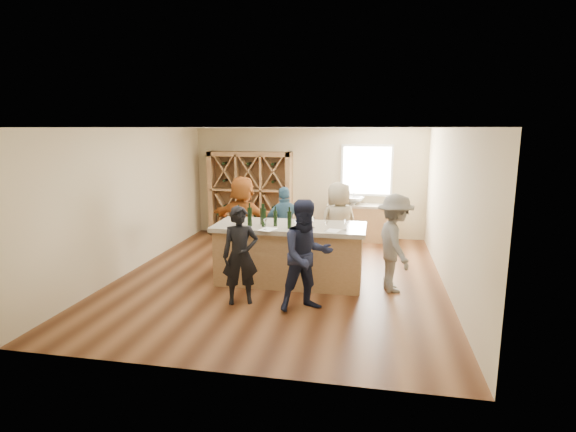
% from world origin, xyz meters
% --- Properties ---
extents(floor, '(6.00, 7.00, 0.10)m').
position_xyz_m(floor, '(0.00, 0.00, -0.05)').
color(floor, brown).
rests_on(floor, ground).
extents(ceiling, '(6.00, 7.00, 0.10)m').
position_xyz_m(ceiling, '(0.00, 0.00, 2.85)').
color(ceiling, white).
rests_on(ceiling, ground).
extents(wall_back, '(6.00, 0.10, 2.80)m').
position_xyz_m(wall_back, '(0.00, 3.55, 1.40)').
color(wall_back, beige).
rests_on(wall_back, ground).
extents(wall_front, '(6.00, 0.10, 2.80)m').
position_xyz_m(wall_front, '(0.00, -3.55, 1.40)').
color(wall_front, beige).
rests_on(wall_front, ground).
extents(wall_left, '(0.10, 7.00, 2.80)m').
position_xyz_m(wall_left, '(-3.05, 0.00, 1.40)').
color(wall_left, beige).
rests_on(wall_left, ground).
extents(wall_right, '(0.10, 7.00, 2.80)m').
position_xyz_m(wall_right, '(3.05, 0.00, 1.40)').
color(wall_right, beige).
rests_on(wall_right, ground).
extents(window_frame, '(1.30, 0.06, 1.30)m').
position_xyz_m(window_frame, '(1.50, 3.47, 1.75)').
color(window_frame, white).
rests_on(window_frame, wall_back).
extents(window_pane, '(1.18, 0.01, 1.18)m').
position_xyz_m(window_pane, '(1.50, 3.44, 1.75)').
color(window_pane, white).
rests_on(window_pane, wall_back).
extents(wine_rack, '(2.20, 0.45, 2.20)m').
position_xyz_m(wine_rack, '(-1.50, 3.27, 1.10)').
color(wine_rack, '#9B734A').
rests_on(wine_rack, floor).
extents(back_counter_base, '(1.60, 0.58, 0.86)m').
position_xyz_m(back_counter_base, '(1.40, 3.20, 0.43)').
color(back_counter_base, '#9B734A').
rests_on(back_counter_base, floor).
extents(back_counter_top, '(1.70, 0.62, 0.06)m').
position_xyz_m(back_counter_top, '(1.40, 3.20, 0.89)').
color(back_counter_top, '#A29885').
rests_on(back_counter_top, back_counter_base).
extents(sink, '(0.54, 0.54, 0.19)m').
position_xyz_m(sink, '(1.20, 3.20, 1.01)').
color(sink, silver).
rests_on(sink, back_counter_top).
extents(faucet, '(0.02, 0.02, 0.30)m').
position_xyz_m(faucet, '(1.20, 3.38, 1.07)').
color(faucet, silver).
rests_on(faucet, back_counter_top).
extents(tasting_counter_base, '(2.60, 1.00, 1.00)m').
position_xyz_m(tasting_counter_base, '(0.22, -0.25, 0.50)').
color(tasting_counter_base, '#9B734A').
rests_on(tasting_counter_base, floor).
extents(tasting_counter_top, '(2.72, 1.12, 0.08)m').
position_xyz_m(tasting_counter_top, '(0.22, -0.25, 1.04)').
color(tasting_counter_top, '#A29885').
rests_on(tasting_counter_top, tasting_counter_base).
extents(wine_bottle_a, '(0.09, 0.09, 0.28)m').
position_xyz_m(wine_bottle_a, '(-0.68, -0.41, 1.22)').
color(wine_bottle_a, black).
rests_on(wine_bottle_a, tasting_counter_top).
extents(wine_bottle_b, '(0.10, 0.10, 0.33)m').
position_xyz_m(wine_bottle_b, '(-0.46, -0.48, 1.25)').
color(wine_bottle_b, black).
rests_on(wine_bottle_b, tasting_counter_top).
extents(wine_bottle_c, '(0.09, 0.09, 0.30)m').
position_xyz_m(wine_bottle_c, '(-0.28, -0.31, 1.23)').
color(wine_bottle_c, black).
rests_on(wine_bottle_c, tasting_counter_top).
extents(wine_bottle_d, '(0.10, 0.10, 0.33)m').
position_xyz_m(wine_bottle_d, '(-0.21, -0.47, 1.24)').
color(wine_bottle_d, black).
rests_on(wine_bottle_d, tasting_counter_top).
extents(wine_bottle_e, '(0.09, 0.09, 0.28)m').
position_xyz_m(wine_bottle_e, '(-0.01, -0.41, 1.22)').
color(wine_bottle_e, black).
rests_on(wine_bottle_e, tasting_counter_top).
extents(wine_glass_a, '(0.07, 0.07, 0.19)m').
position_xyz_m(wine_glass_a, '(-0.12, -0.73, 1.18)').
color(wine_glass_a, white).
rests_on(wine_glass_a, tasting_counter_top).
extents(wine_glass_b, '(0.08, 0.08, 0.16)m').
position_xyz_m(wine_glass_b, '(0.41, -0.68, 1.16)').
color(wine_glass_b, white).
rests_on(wine_glass_b, tasting_counter_top).
extents(wine_glass_c, '(0.07, 0.07, 0.16)m').
position_xyz_m(wine_glass_c, '(0.92, -0.66, 1.16)').
color(wine_glass_c, white).
rests_on(wine_glass_c, tasting_counter_top).
extents(wine_glass_d, '(0.09, 0.09, 0.19)m').
position_xyz_m(wine_glass_d, '(0.67, -0.41, 1.17)').
color(wine_glass_d, white).
rests_on(wine_glass_d, tasting_counter_top).
extents(wine_glass_e, '(0.07, 0.07, 0.17)m').
position_xyz_m(wine_glass_e, '(1.23, -0.49, 1.17)').
color(wine_glass_e, white).
rests_on(wine_glass_e, tasting_counter_top).
extents(tasting_menu_a, '(0.31, 0.37, 0.00)m').
position_xyz_m(tasting_menu_a, '(-0.08, -0.69, 1.08)').
color(tasting_menu_a, white).
rests_on(tasting_menu_a, tasting_counter_top).
extents(tasting_menu_b, '(0.28, 0.34, 0.00)m').
position_xyz_m(tasting_menu_b, '(0.46, -0.67, 1.08)').
color(tasting_menu_b, white).
rests_on(tasting_menu_b, tasting_counter_top).
extents(tasting_menu_c, '(0.27, 0.33, 0.00)m').
position_xyz_m(tasting_menu_c, '(1.03, -0.59, 1.08)').
color(tasting_menu_c, white).
rests_on(tasting_menu_c, tasting_counter_top).
extents(person_near_left, '(0.69, 0.60, 1.59)m').
position_xyz_m(person_near_left, '(-0.37, -1.39, 0.79)').
color(person_near_left, black).
rests_on(person_near_left, floor).
extents(person_near_right, '(0.97, 0.82, 1.74)m').
position_xyz_m(person_near_right, '(0.71, -1.47, 0.87)').
color(person_near_right, '#191E38').
rests_on(person_near_right, floor).
extents(person_server, '(0.78, 1.20, 1.70)m').
position_xyz_m(person_server, '(2.07, -0.35, 0.85)').
color(person_server, slate).
rests_on(person_server, floor).
extents(person_far_mid, '(1.07, 0.85, 1.63)m').
position_xyz_m(person_far_mid, '(-0.07, 0.77, 0.82)').
color(person_far_mid, '#335972').
rests_on(person_far_mid, floor).
extents(person_far_right, '(1.01, 0.92, 1.74)m').
position_xyz_m(person_far_right, '(1.01, 0.87, 0.87)').
color(person_far_right, gray).
rests_on(person_far_right, floor).
extents(person_far_left, '(1.80, 1.09, 1.83)m').
position_xyz_m(person_far_left, '(-0.98, 0.84, 0.92)').
color(person_far_left, '#994C19').
rests_on(person_far_left, floor).
extents(wine_bottle_f, '(0.07, 0.07, 0.30)m').
position_xyz_m(wine_bottle_f, '(0.27, -0.55, 1.23)').
color(wine_bottle_f, black).
rests_on(wine_bottle_f, tasting_counter_top).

